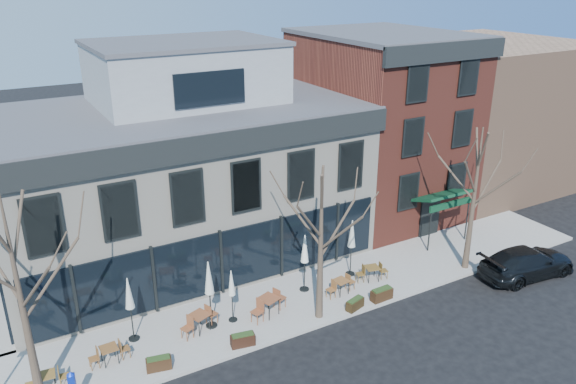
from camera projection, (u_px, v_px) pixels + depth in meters
ground at (222, 296)px, 26.83m from camera, size 120.00×120.00×0.00m
sidewalk_front at (303, 298)px, 26.56m from camera, size 33.50×4.70×0.15m
corner_building at (181, 172)px, 29.21m from camera, size 18.39×10.39×11.10m
red_brick_building at (379, 124)px, 34.76m from camera, size 8.20×11.78×11.18m
bg_building at (480, 112)px, 40.42m from camera, size 12.00×12.00×10.00m
tree_corner at (21, 300)px, 18.77m from camera, size 3.93×3.98×7.92m
tree_mid at (321, 243)px, 23.67m from camera, size 3.50×3.55×7.04m
tree_right at (474, 198)px, 27.73m from camera, size 3.72×3.77×7.48m
parked_sedan at (527, 262)px, 28.34m from camera, size 5.43×2.61×1.52m
cafe_set_0 at (47, 380)px, 20.50m from camera, size 1.57×0.68×0.81m
cafe_set_1 at (109, 353)px, 21.91m from camera, size 1.63×0.67×0.85m
cafe_set_2 at (199, 320)px, 23.83m from camera, size 1.91×1.09×0.98m
cafe_set_3 at (269, 304)px, 24.93m from camera, size 2.05×1.15×1.05m
cafe_set_4 at (341, 285)px, 26.61m from camera, size 1.69×0.75×0.87m
cafe_set_5 at (372, 272)px, 27.77m from camera, size 1.73×0.81×0.88m
umbrella_0 at (129, 297)px, 22.69m from camera, size 0.47×0.47×2.93m
umbrella_1 at (209, 281)px, 23.50m from camera, size 0.50×0.50×3.15m
umbrella_2 at (232, 286)px, 24.07m from camera, size 0.40×0.40×2.49m
umbrella_3 at (305, 252)px, 26.32m from camera, size 0.47×0.47×2.92m
umbrella_4 at (352, 237)px, 27.67m from camera, size 0.48×0.48×3.01m
planter_0 at (159, 363)px, 21.60m from camera, size 1.02×0.57×0.54m
planter_1 at (243, 340)px, 22.96m from camera, size 1.05×0.57×0.55m
planter_2 at (355, 304)px, 25.47m from camera, size 0.99×0.61×0.52m
planter_3 at (382, 294)px, 26.16m from camera, size 1.08×0.46×0.60m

